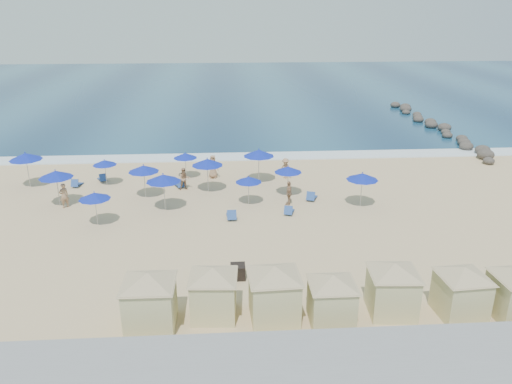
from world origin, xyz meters
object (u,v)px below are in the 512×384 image
(umbrella_5, at_px, (144,169))
(umbrella_10, at_px, (288,169))
(umbrella_9, at_px, (259,153))
(beachgoer_1, at_px, (184,179))
(cabana_5, at_px, (462,285))
(cabana_0, at_px, (149,293))
(cabana_1, at_px, (213,286))
(umbrella_8, at_px, (249,179))
(beachgoer_3, at_px, (285,168))
(beachgoer_0, at_px, (64,196))
(trash_bin, at_px, (238,272))
(beachgoer_4, at_px, (213,167))
(umbrella_3, at_px, (94,196))
(beachgoer_2, at_px, (289,193))
(rock_jetty, at_px, (436,126))
(cabana_4, at_px, (393,282))
(umbrella_2, at_px, (105,162))
(cabana_3, at_px, (332,293))
(umbrella_11, at_px, (362,177))
(umbrella_1, at_px, (56,174))
(umbrella_4, at_px, (185,156))
(umbrella_6, at_px, (163,178))
(umbrella_0, at_px, (25,156))
(umbrella_7, at_px, (207,162))
(cabana_2, at_px, (274,285))

(umbrella_5, xyz_separation_m, umbrella_10, (10.21, -0.29, -0.18))
(umbrella_9, bearing_deg, beachgoer_1, -166.23)
(cabana_5, bearing_deg, cabana_0, 179.75)
(cabana_1, distance_m, cabana_5, 10.84)
(cabana_5, distance_m, umbrella_8, 16.25)
(umbrella_5, relative_size, beachgoer_3, 1.51)
(beachgoer_0, height_order, beachgoer_3, beachgoer_0)
(trash_bin, relative_size, beachgoer_4, 0.40)
(umbrella_3, distance_m, beachgoer_2, 12.70)
(rock_jetty, height_order, umbrella_8, umbrella_8)
(cabana_4, bearing_deg, umbrella_10, 100.49)
(umbrella_2, bearing_deg, beachgoer_0, -112.10)
(cabana_3, bearing_deg, umbrella_2, 125.96)
(umbrella_3, distance_m, umbrella_11, 17.37)
(cabana_3, xyz_separation_m, umbrella_1, (-15.82, 14.54, 0.80))
(umbrella_10, bearing_deg, beachgoer_0, -174.94)
(umbrella_2, relative_size, beachgoer_2, 1.21)
(umbrella_4, height_order, beachgoer_4, umbrella_4)
(umbrella_8, bearing_deg, cabana_3, -78.49)
(beachgoer_0, xyz_separation_m, beachgoer_2, (15.25, -0.44, -0.02))
(cabana_5, height_order, umbrella_8, cabana_5)
(umbrella_1, distance_m, beachgoer_1, 8.87)
(umbrella_2, relative_size, umbrella_6, 0.79)
(umbrella_11, bearing_deg, beachgoer_1, 161.64)
(umbrella_11, distance_m, beachgoer_1, 12.95)
(umbrella_1, height_order, beachgoer_3, umbrella_1)
(beachgoer_1, bearing_deg, beachgoer_4, 38.66)
(umbrella_0, height_order, beachgoer_4, umbrella_0)
(umbrella_3, bearing_deg, umbrella_7, 39.35)
(umbrella_0, bearing_deg, rock_jetty, 22.98)
(umbrella_5, bearing_deg, cabana_1, -71.16)
(umbrella_11, height_order, beachgoer_0, umbrella_11)
(umbrella_0, relative_size, beachgoer_0, 1.59)
(cabana_3, height_order, beachgoer_4, cabana_3)
(umbrella_9, bearing_deg, umbrella_11, -39.51)
(umbrella_1, relative_size, umbrella_6, 1.00)
(umbrella_0, relative_size, umbrella_1, 1.06)
(umbrella_4, height_order, beachgoer_0, umbrella_4)
(umbrella_9, distance_m, umbrella_10, 3.59)
(umbrella_2, xyz_separation_m, beachgoer_2, (13.42, -4.94, -0.93))
(umbrella_6, bearing_deg, umbrella_10, 14.55)
(cabana_0, relative_size, beachgoer_4, 2.41)
(cabana_3, bearing_deg, beachgoer_3, 88.95)
(trash_bin, relative_size, beachgoer_1, 0.44)
(cabana_2, relative_size, beachgoer_0, 2.59)
(umbrella_2, relative_size, umbrella_4, 0.96)
(umbrella_1, bearing_deg, cabana_4, -36.88)
(umbrella_6, bearing_deg, cabana_4, -48.29)
(rock_jetty, height_order, trash_bin, rock_jetty)
(cabana_1, distance_m, umbrella_7, 15.86)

